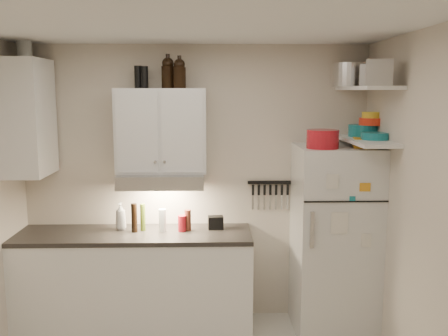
{
  "coord_description": "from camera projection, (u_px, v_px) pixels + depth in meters",
  "views": [
    {
      "loc": [
        0.14,
        -3.15,
        2.17
      ],
      "look_at": [
        0.25,
        0.9,
        1.55
      ],
      "focal_mm": 40.0,
      "sensor_mm": 36.0,
      "label": 1
    }
  ],
  "objects": [
    {
      "name": "bowl_teal",
      "position": [
        363.0,
        131.0,
        4.43
      ],
      "size": [
        0.26,
        0.26,
        0.11
      ],
      "primitive_type": "cylinder",
      "color": "#177983",
      "rests_on": "shelf_lo"
    },
    {
      "name": "vinegar_bottle",
      "position": [
        134.0,
        218.0,
        4.47
      ],
      "size": [
        0.06,
        0.06,
        0.26
      ],
      "primitive_type": "cylinder",
      "rotation": [
        0.0,
        0.0,
        -0.2
      ],
      "color": "black",
      "rests_on": "countertop"
    },
    {
      "name": "tin_a",
      "position": [
        371.0,
        75.0,
        4.1
      ],
      "size": [
        0.22,
        0.21,
        0.18
      ],
      "primitive_type": "cube",
      "rotation": [
        0.0,
        0.0,
        -0.35
      ],
      "color": "#AAAAAD",
      "rests_on": "shelf_hi"
    },
    {
      "name": "spice_jar",
      "position": [
        336.0,
        141.0,
        4.34
      ],
      "size": [
        0.07,
        0.07,
        0.09
      ],
      "primitive_type": "cylinder",
      "rotation": [
        0.0,
        0.0,
        -0.36
      ],
      "color": "silver",
      "rests_on": "fridge"
    },
    {
      "name": "shelf_hi",
      "position": [
        367.0,
        88.0,
        4.15
      ],
      "size": [
        0.3,
        0.95,
        0.03
      ],
      "primitive_type": "cube",
      "color": "white",
      "rests_on": "right_wall"
    },
    {
      "name": "dutch_oven",
      "position": [
        323.0,
        139.0,
        4.18
      ],
      "size": [
        0.34,
        0.34,
        0.16
      ],
      "primitive_type": "cylinder",
      "rotation": [
        0.0,
        0.0,
        -0.3
      ],
      "color": "#A8131E",
      "rests_on": "fridge"
    },
    {
      "name": "knife_strip",
      "position": [
        270.0,
        182.0,
        4.72
      ],
      "size": [
        0.42,
        0.02,
        0.03
      ],
      "primitive_type": "cube",
      "color": "black",
      "rests_on": "back_wall"
    },
    {
      "name": "countertop",
      "position": [
        134.0,
        235.0,
        4.47
      ],
      "size": [
        2.1,
        0.62,
        0.04
      ],
      "primitive_type": "cube",
      "color": "#2A2724",
      "rests_on": "base_cabinet"
    },
    {
      "name": "growler_b",
      "position": [
        180.0,
        73.0,
        4.33
      ],
      "size": [
        0.13,
        0.13,
        0.26
      ],
      "primitive_type": null,
      "rotation": [
        0.0,
        0.0,
        -0.19
      ],
      "color": "black",
      "rests_on": "upper_cabinet"
    },
    {
      "name": "fridge",
      "position": [
        334.0,
        240.0,
        4.49
      ],
      "size": [
        0.7,
        0.68,
        1.7
      ],
      "primitive_type": "cube",
      "color": "silver",
      "rests_on": "floor"
    },
    {
      "name": "oil_bottle",
      "position": [
        143.0,
        217.0,
        4.52
      ],
      "size": [
        0.06,
        0.06,
        0.25
      ],
      "primitive_type": "cylinder",
      "rotation": [
        0.0,
        0.0,
        -0.37
      ],
      "color": "#4E6419",
      "rests_on": "countertop"
    },
    {
      "name": "soap_bottle",
      "position": [
        121.0,
        215.0,
        4.55
      ],
      "size": [
        0.13,
        0.13,
        0.28
      ],
      "primitive_type": "imported",
      "rotation": [
        0.0,
        0.0,
        -0.26
      ],
      "color": "white",
      "rests_on": "countertop"
    },
    {
      "name": "bowl_orange",
      "position": [
        371.0,
        122.0,
        4.37
      ],
      "size": [
        0.21,
        0.21,
        0.06
      ],
      "primitive_type": "cylinder",
      "color": "#F83117",
      "rests_on": "bowl_teal"
    },
    {
      "name": "range_hood",
      "position": [
        162.0,
        180.0,
        4.47
      ],
      "size": [
        0.76,
        0.46,
        0.12
      ],
      "primitive_type": "cube",
      "color": "silver",
      "rests_on": "back_wall"
    },
    {
      "name": "plates",
      "position": [
        375.0,
        136.0,
        4.16
      ],
      "size": [
        0.31,
        0.31,
        0.06
      ],
      "primitive_type": "cylinder",
      "rotation": [
        0.0,
        0.0,
        0.37
      ],
      "color": "#177983",
      "rests_on": "shelf_lo"
    },
    {
      "name": "caddy",
      "position": [
        216.0,
        223.0,
        4.59
      ],
      "size": [
        0.14,
        0.11,
        0.12
      ],
      "primitive_type": "cube",
      "rotation": [
        0.0,
        0.0,
        0.07
      ],
      "color": "black",
      "rests_on": "countertop"
    },
    {
      "name": "book_stack",
      "position": [
        365.0,
        143.0,
        4.26
      ],
      "size": [
        0.23,
        0.27,
        0.08
      ],
      "primitive_type": "cube",
      "rotation": [
        0.0,
        0.0,
        -0.21
      ],
      "color": "orange",
      "rests_on": "fridge"
    },
    {
      "name": "base_cabinet",
      "position": [
        135.0,
        284.0,
        4.54
      ],
      "size": [
        2.1,
        0.6,
        0.88
      ],
      "primitive_type": "cube",
      "color": "white",
      "rests_on": "floor"
    },
    {
      "name": "upper_cabinet",
      "position": [
        162.0,
        131.0,
        4.47
      ],
      "size": [
        0.8,
        0.33,
        0.75
      ],
      "primitive_type": "cube",
      "color": "white",
      "rests_on": "back_wall"
    },
    {
      "name": "clear_bottle",
      "position": [
        163.0,
        220.0,
        4.5
      ],
      "size": [
        0.07,
        0.07,
        0.21
      ],
      "primitive_type": "cylinder",
      "rotation": [
        0.0,
        0.0,
        -0.06
      ],
      "color": "silver",
      "rests_on": "countertop"
    },
    {
      "name": "stock_pot",
      "position": [
        349.0,
        75.0,
        4.45
      ],
      "size": [
        0.38,
        0.38,
        0.21
      ],
      "primitive_type": "cylinder",
      "rotation": [
        0.0,
        0.0,
        0.36
      ],
      "color": "silver",
      "rests_on": "shelf_hi"
    },
    {
      "name": "thermos_a",
      "position": [
        144.0,
        77.0,
        4.41
      ],
      "size": [
        0.08,
        0.08,
        0.19
      ],
      "primitive_type": "cylinder",
      "rotation": [
        0.0,
        0.0,
        -0.32
      ],
      "color": "black",
      "rests_on": "upper_cabinet"
    },
    {
      "name": "ceiling",
      "position": [
        187.0,
        19.0,
        3.04
      ],
      "size": [
        3.2,
        3.0,
        0.02
      ],
      "primitive_type": "cube",
      "color": "white",
      "rests_on": "ground"
    },
    {
      "name": "thermos_b",
      "position": [
        138.0,
        77.0,
        4.44
      ],
      "size": [
        0.08,
        0.08,
        0.2
      ],
      "primitive_type": "cylinder",
      "rotation": [
        0.0,
        0.0,
        -0.11
      ],
      "color": "black",
      "rests_on": "upper_cabinet"
    },
    {
      "name": "right_wall",
      "position": [
        434.0,
        225.0,
        3.28
      ],
      "size": [
        0.02,
        3.0,
        2.6
      ],
      "primitive_type": "cube",
      "color": "beige",
      "rests_on": "ground"
    },
    {
      "name": "shelf_lo",
      "position": [
        365.0,
        141.0,
        4.22
      ],
      "size": [
        0.3,
        0.95,
        0.03
      ],
      "primitive_type": "cube",
      "color": "white",
      "rests_on": "right_wall"
    },
    {
      "name": "tin_b",
      "position": [
        379.0,
        73.0,
        3.76
      ],
      "size": [
        0.24,
        0.24,
        0.2
      ],
      "primitive_type": "cube",
      "rotation": [
        0.0,
        0.0,
        -0.29
      ],
      "color": "#AAAAAD",
      "rests_on": "shelf_hi"
    },
    {
      "name": "side_jar",
      "position": [
        24.0,
        49.0,
        4.26
      ],
      "size": [
        0.16,
        0.16,
        0.16
      ],
      "primitive_type": "cylinder",
      "rotation": [
        0.0,
        0.0,
        -0.42
      ],
      "color": "silver",
      "rests_on": "side_cabinet"
    },
    {
      "name": "bowl_yellow",
      "position": [
        371.0,
        115.0,
        4.37
      ],
      "size": [
        0.16,
        0.16,
        0.05
      ],
      "primitive_type": "cylinder",
      "color": "yellow",
      "rests_on": "bowl_orange"
    },
    {
      "name": "red_jar",
      "position": [
        182.0,
        223.0,
        4.5
      ],
      "size": [
        0.1,
        0.1,
        0.15
      ],
      "primitive_type": "cylinder",
      "rotation": [
        0.0,
        0.0,
        0.42
      ],
      "color": "#A8131E",
      "rests_on": "countertop"
    },
    {
      "name": "side_cabinet",
      "position": [
        28.0,
        118.0,
        4.29
      ],
      "size": [
        0.33,
        0.55,
        1.0
      ],
      "primitive_type": "cube",
      "color": "white",
      "rests_on": "left_wall"
    },
    {
      "name": "back_wall",
      "position": [
        196.0,
        184.0,
        4.73
      ],
      "size": [
        3.2,
        0.02,
        2.6
      ],
      "primitive_type": "cube",
      "color": "beige",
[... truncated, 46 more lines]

